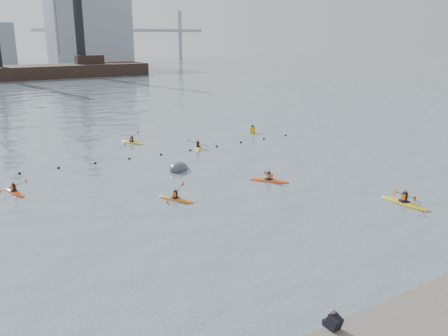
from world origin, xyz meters
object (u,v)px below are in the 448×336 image
at_px(kayaker_0, 176,199).
at_px(kayaker_1, 404,203).
at_px(nav_buoy, 252,130).
at_px(mooring_buoy, 179,169).
at_px(kayaker_2, 14,192).
at_px(kayaker_5, 132,142).
at_px(kayaker_4, 269,180).
at_px(kayaker_3, 198,147).

distance_m(kayaker_0, kayaker_1, 14.89).
bearing_deg(nav_buoy, mooring_buoy, -147.55).
height_order(kayaker_1, mooring_buoy, kayaker_1).
distance_m(kayaker_1, kayaker_2, 26.29).
distance_m(kayaker_5, nav_buoy, 13.45).
distance_m(kayaker_2, nav_buoy, 27.21).
distance_m(kayaker_0, mooring_buoy, 7.40).
relative_size(kayaker_5, mooring_buoy, 1.17).
bearing_deg(kayaker_5, kayaker_4, -101.99).
distance_m(kayaker_0, kayaker_3, 14.68).
bearing_deg(kayaker_1, kayaker_3, 98.19).
relative_size(kayaker_2, kayaker_5, 0.98).
bearing_deg(kayaker_0, kayaker_2, 112.90).
height_order(kayaker_2, mooring_buoy, mooring_buoy).
distance_m(kayaker_1, mooring_buoy, 17.42).
xyz_separation_m(kayaker_0, nav_buoy, (17.25, 15.18, 0.27)).
bearing_deg(kayaker_5, mooring_buoy, -116.15).
distance_m(kayaker_3, kayaker_4, 12.07).
xyz_separation_m(kayaker_1, kayaker_4, (-4.34, 8.65, -0.01)).
distance_m(kayaker_2, kayaker_4, 18.08).
bearing_deg(kayaker_5, nav_buoy, -34.34).
bearing_deg(mooring_buoy, nav_buoy, 32.45).
bearing_deg(kayaker_1, kayaker_2, 140.88).
distance_m(kayaker_1, nav_buoy, 24.45).
height_order(kayaker_3, kayaker_4, kayaker_4).
height_order(kayaker_3, kayaker_5, kayaker_5).
bearing_deg(kayaker_0, kayaker_4, -27.96).
relative_size(kayaker_1, kayaker_2, 1.24).
xyz_separation_m(kayaker_1, nav_buoy, (5.18, 23.90, 0.24)).
relative_size(kayaker_3, nav_buoy, 2.49).
bearing_deg(kayaker_3, nav_buoy, 50.05).
xyz_separation_m(kayaker_4, mooring_buoy, (-4.16, 6.55, -0.10)).
relative_size(kayaker_0, mooring_buoy, 1.10).
distance_m(kayaker_2, mooring_buoy, 12.39).
height_order(kayaker_2, nav_buoy, nav_buoy).
relative_size(kayaker_1, kayaker_3, 1.25).
bearing_deg(kayaker_1, nav_buoy, 76.14).
relative_size(kayaker_1, kayaker_4, 1.25).
bearing_deg(kayaker_0, kayaker_3, 27.21).
relative_size(kayaker_2, kayaker_3, 1.01).
relative_size(kayaker_2, kayaker_4, 1.01).
bearing_deg(kayaker_4, kayaker_3, -130.37).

